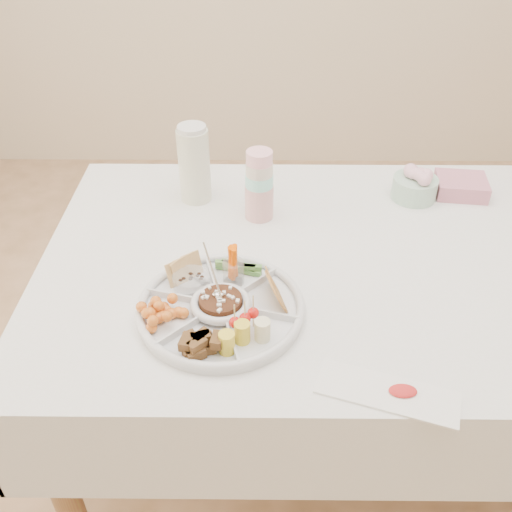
{
  "coord_description": "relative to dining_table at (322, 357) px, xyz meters",
  "views": [
    {
      "loc": [
        -0.19,
        -1.19,
        1.66
      ],
      "look_at": [
        -0.2,
        -0.12,
        0.85
      ],
      "focal_mm": 40.0,
      "sensor_mm": 36.0,
      "label": 1
    }
  ],
  "objects": [
    {
      "name": "cup_stack",
      "position": [
        -0.19,
        0.19,
        0.49
      ],
      "size": [
        0.09,
        0.09,
        0.22
      ],
      "primitive_type": "cylinder",
      "rotation": [
        0.0,
        0.0,
        -0.09
      ],
      "color": "beige",
      "rests_on": "dining_table"
    },
    {
      "name": "cherries",
      "position": [
        -0.4,
        -0.25,
        0.42
      ],
      "size": [
        0.14,
        0.14,
        0.05
      ],
      "primitive_type": null,
      "rotation": [
        0.0,
        0.0,
        -0.26
      ],
      "color": "orange",
      "rests_on": "party_tray"
    },
    {
      "name": "party_tray",
      "position": [
        -0.28,
        -0.22,
        0.4
      ],
      "size": [
        0.47,
        0.47,
        0.04
      ],
      "primitive_type": "cylinder",
      "rotation": [
        0.0,
        0.0,
        -0.26
      ],
      "color": "silver",
      "rests_on": "dining_table"
    },
    {
      "name": "napkin_stack",
      "position": [
        0.42,
        0.33,
        0.4
      ],
      "size": [
        0.16,
        0.15,
        0.05
      ],
      "primitive_type": "cube",
      "rotation": [
        0.0,
        0.0,
        -0.12
      ],
      "color": "#CA788E",
      "rests_on": "dining_table"
    },
    {
      "name": "flower_bowl",
      "position": [
        0.27,
        0.3,
        0.43
      ],
      "size": [
        0.16,
        0.16,
        0.1
      ],
      "primitive_type": "cylinder",
      "rotation": [
        0.0,
        0.0,
        -0.23
      ],
      "color": "silver",
      "rests_on": "dining_table"
    },
    {
      "name": "carrot_cucumber",
      "position": [
        -0.24,
        -0.09,
        0.44
      ],
      "size": [
        0.12,
        0.12,
        0.09
      ],
      "primitive_type": null,
      "rotation": [
        0.0,
        0.0,
        -0.26
      ],
      "color": "#FD5C00",
      "rests_on": "party_tray"
    },
    {
      "name": "placemat",
      "position": [
        0.06,
        -0.45,
        0.38
      ],
      "size": [
        0.29,
        0.18,
        0.01
      ],
      "primitive_type": "cube",
      "rotation": [
        0.0,
        0.0,
        -0.32
      ],
      "color": "white",
      "rests_on": "dining_table"
    },
    {
      "name": "granola_chunks",
      "position": [
        -0.31,
        -0.34,
        0.42
      ],
      "size": [
        0.13,
        0.13,
        0.05
      ],
      "primitive_type": null,
      "rotation": [
        0.0,
        0.0,
        -0.26
      ],
      "color": "#3F2B1A",
      "rests_on": "party_tray"
    },
    {
      "name": "thermos",
      "position": [
        -0.38,
        0.29,
        0.5
      ],
      "size": [
        0.09,
        0.09,
        0.24
      ],
      "primitive_type": "cylinder",
      "rotation": [
        0.0,
        0.0,
        -0.03
      ],
      "color": "beige",
      "rests_on": "dining_table"
    },
    {
      "name": "banana_tomato",
      "position": [
        -0.19,
        -0.31,
        0.44
      ],
      "size": [
        0.14,
        0.14,
        0.09
      ],
      "primitive_type": null,
      "rotation": [
        0.0,
        0.0,
        -0.26
      ],
      "color": "#D4CE76",
      "rests_on": "party_tray"
    },
    {
      "name": "dining_table",
      "position": [
        0.0,
        0.0,
        0.0
      ],
      "size": [
        1.52,
        1.02,
        0.76
      ],
      "primitive_type": "cube",
      "color": "white",
      "rests_on": "floor"
    },
    {
      "name": "tortillas",
      "position": [
        -0.15,
        -0.18,
        0.42
      ],
      "size": [
        0.12,
        0.12,
        0.06
      ],
      "primitive_type": null,
      "rotation": [
        0.0,
        0.0,
        -0.26
      ],
      "color": "#B65F2A",
      "rests_on": "party_tray"
    },
    {
      "name": "floor",
      "position": [
        0.0,
        0.0,
        -0.38
      ],
      "size": [
        4.0,
        4.0,
        0.0
      ],
      "primitive_type": "plane",
      "color": "tan",
      "rests_on": "ground"
    },
    {
      "name": "bean_dip",
      "position": [
        -0.28,
        -0.22,
        0.41
      ],
      "size": [
        0.12,
        0.12,
        0.04
      ],
      "primitive_type": "cylinder",
      "rotation": [
        0.0,
        0.0,
        -0.26
      ],
      "color": "#411E0F",
      "rests_on": "party_tray"
    },
    {
      "name": "pita_raisins",
      "position": [
        -0.37,
        -0.13,
        0.42
      ],
      "size": [
        0.15,
        0.15,
        0.07
      ],
      "primitive_type": null,
      "rotation": [
        0.0,
        0.0,
        -0.26
      ],
      "color": "tan",
      "rests_on": "party_tray"
    }
  ]
}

